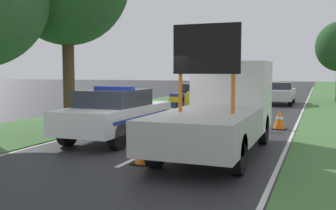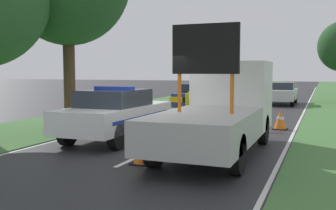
% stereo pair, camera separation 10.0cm
% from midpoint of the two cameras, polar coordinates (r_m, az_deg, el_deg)
% --- Properties ---
extents(ground_plane, '(160.00, 160.00, 0.00)m').
position_cam_midpoint_polar(ground_plane, '(10.47, -3.13, -6.87)').
color(ground_plane, '#28282B').
extents(lane_markings, '(6.82, 62.99, 0.01)m').
position_cam_midpoint_polar(lane_markings, '(26.54, 11.89, 0.17)').
color(lane_markings, silver).
rests_on(lane_markings, ground).
extents(grass_verge_left, '(4.46, 120.00, 0.03)m').
position_cam_midpoint_polar(grass_verge_left, '(31.04, 2.44, 0.96)').
color(grass_verge_left, '#427038').
rests_on(grass_verge_left, ground).
extents(police_car, '(1.88, 4.73, 1.68)m').
position_cam_midpoint_polar(police_car, '(12.37, -7.75, -1.21)').
color(police_car, white).
rests_on(police_car, ground).
extents(work_truck, '(2.10, 5.93, 3.22)m').
position_cam_midpoint_polar(work_truck, '(10.72, 7.61, -0.42)').
color(work_truck, white).
rests_on(work_truck, ground).
extents(road_barrier, '(3.28, 0.08, 1.12)m').
position_cam_midpoint_polar(road_barrier, '(15.23, 5.74, 0.36)').
color(road_barrier, black).
rests_on(road_barrier, ground).
extents(police_officer, '(0.57, 0.36, 1.58)m').
position_cam_midpoint_polar(police_officer, '(14.92, 3.28, 0.27)').
color(police_officer, '#191E38').
rests_on(police_officer, ground).
extents(pedestrian_civilian, '(0.60, 0.38, 1.66)m').
position_cam_midpoint_polar(pedestrian_civilian, '(14.63, 7.03, 0.30)').
color(pedestrian_civilian, '#232326').
rests_on(pedestrian_civilian, ground).
extents(traffic_cone_near_police, '(0.48, 0.48, 0.66)m').
position_cam_midpoint_polar(traffic_cone_near_police, '(9.12, -3.93, -6.54)').
color(traffic_cone_near_police, black).
rests_on(traffic_cone_near_police, ground).
extents(traffic_cone_centre_front, '(0.41, 0.41, 0.58)m').
position_cam_midpoint_polar(traffic_cone_centre_front, '(15.89, 4.18, -1.81)').
color(traffic_cone_centre_front, black).
rests_on(traffic_cone_centre_front, ground).
extents(traffic_cone_near_truck, '(0.53, 0.53, 0.72)m').
position_cam_midpoint_polar(traffic_cone_near_truck, '(15.12, 15.69, -2.04)').
color(traffic_cone_near_truck, black).
rests_on(traffic_cone_near_truck, ground).
extents(traffic_cone_behind_barrier, '(0.48, 0.48, 0.66)m').
position_cam_midpoint_polar(traffic_cone_behind_barrier, '(13.73, 4.65, -2.69)').
color(traffic_cone_behind_barrier, black).
rests_on(traffic_cone_behind_barrier, ground).
extents(queued_car_hatch_blue, '(1.80, 4.68, 1.49)m').
position_cam_midpoint_polar(queued_car_hatch_blue, '(21.37, 4.56, 1.24)').
color(queued_car_hatch_blue, navy).
rests_on(queued_car_hatch_blue, ground).
extents(queued_car_van_white, '(1.89, 4.23, 1.44)m').
position_cam_midpoint_polar(queued_car_van_white, '(26.66, 15.67, 1.72)').
color(queued_car_van_white, silver).
rests_on(queued_car_van_white, ground).
extents(queued_car_suv_grey, '(1.73, 4.56, 1.50)m').
position_cam_midpoint_polar(queued_car_suv_grey, '(33.33, 10.46, 2.46)').
color(queued_car_suv_grey, slate).
rests_on(queued_car_suv_grey, ground).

